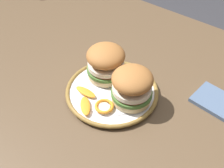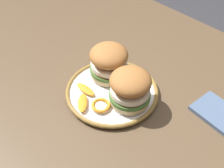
# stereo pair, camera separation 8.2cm
# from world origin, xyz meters

# --- Properties ---
(dining_table) EXTENTS (1.43, 0.88, 0.72)m
(dining_table) POSITION_xyz_m (0.00, 0.00, 0.63)
(dining_table) COLOR brown
(dining_table) RESTS_ON ground
(dinner_plate) EXTENTS (0.27, 0.27, 0.02)m
(dinner_plate) POSITION_xyz_m (-0.06, 0.06, 0.73)
(dinner_plate) COLOR white
(dinner_plate) RESTS_ON dining_table
(sandwich_half_left) EXTENTS (0.14, 0.14, 0.10)m
(sandwich_half_left) POSITION_xyz_m (-0.01, 0.02, 0.79)
(sandwich_half_left) COLOR beige
(sandwich_half_left) RESTS_ON dinner_plate
(sandwich_half_right) EXTENTS (0.12, 0.12, 0.10)m
(sandwich_half_right) POSITION_xyz_m (-0.12, 0.05, 0.79)
(sandwich_half_right) COLOR beige
(sandwich_half_right) RESTS_ON dinner_plate
(orange_peel_curled) EXTENTS (0.06, 0.06, 0.01)m
(orange_peel_curled) POSITION_xyz_m (-0.08, 0.12, 0.74)
(orange_peel_curled) COLOR orange
(orange_peel_curled) RESTS_ON dinner_plate
(orange_peel_strip_long) EXTENTS (0.07, 0.02, 0.01)m
(orange_peel_strip_long) POSITION_xyz_m (-0.01, 0.11, 0.74)
(orange_peel_strip_long) COLOR orange
(orange_peel_strip_long) RESTS_ON dinner_plate
(orange_peel_strip_short) EXTENTS (0.07, 0.07, 0.01)m
(orange_peel_strip_short) POSITION_xyz_m (-0.04, 0.15, 0.74)
(orange_peel_strip_short) COLOR orange
(orange_peel_strip_short) RESTS_ON dinner_plate
(folded_napkin) EXTENTS (0.17, 0.11, 0.01)m
(folded_napkin) POSITION_xyz_m (-0.33, -0.09, 0.73)
(folded_napkin) COLOR slate
(folded_napkin) RESTS_ON dining_table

